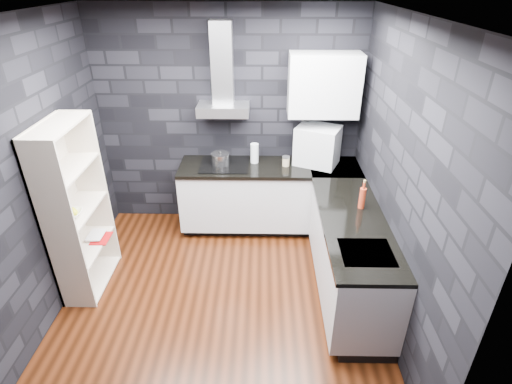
{
  "coord_description": "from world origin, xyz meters",
  "views": [
    {
      "loc": [
        0.42,
        -3.11,
        2.97
      ],
      "look_at": [
        0.35,
        0.45,
        1.0
      ],
      "focal_mm": 28.0,
      "sensor_mm": 36.0,
      "label": 1
    }
  ],
  "objects_px": {
    "glass_vase": "(254,153)",
    "bookshelf": "(77,211)",
    "appliance_garage": "(317,146)",
    "pot": "(220,159)",
    "utensil_crock": "(296,159)",
    "fruit_bowl": "(71,214)",
    "storage_jar": "(286,162)",
    "red_bottle": "(362,198)"
  },
  "relations": [
    {
      "from": "glass_vase",
      "to": "bookshelf",
      "type": "relative_size",
      "value": 0.13
    },
    {
      "from": "appliance_garage",
      "to": "bookshelf",
      "type": "distance_m",
      "value": 2.76
    },
    {
      "from": "pot",
      "to": "appliance_garage",
      "type": "xyz_separation_m",
      "value": [
        1.17,
        0.07,
        0.15
      ]
    },
    {
      "from": "glass_vase",
      "to": "utensil_crock",
      "type": "xyz_separation_m",
      "value": [
        0.51,
        -0.03,
        -0.06
      ]
    },
    {
      "from": "appliance_garage",
      "to": "utensil_crock",
      "type": "bearing_deg",
      "value": -154.13
    },
    {
      "from": "fruit_bowl",
      "to": "utensil_crock",
      "type": "bearing_deg",
      "value": 29.43
    },
    {
      "from": "storage_jar",
      "to": "bookshelf",
      "type": "distance_m",
      "value": 2.38
    },
    {
      "from": "pot",
      "to": "storage_jar",
      "type": "xyz_separation_m",
      "value": [
        0.79,
        -0.0,
        -0.02
      ]
    },
    {
      "from": "red_bottle",
      "to": "bookshelf",
      "type": "distance_m",
      "value": 2.83
    },
    {
      "from": "storage_jar",
      "to": "red_bottle",
      "type": "distance_m",
      "value": 1.21
    },
    {
      "from": "utensil_crock",
      "to": "appliance_garage",
      "type": "distance_m",
      "value": 0.3
    },
    {
      "from": "utensil_crock",
      "to": "appliance_garage",
      "type": "height_order",
      "value": "appliance_garage"
    },
    {
      "from": "pot",
      "to": "glass_vase",
      "type": "relative_size",
      "value": 0.88
    },
    {
      "from": "glass_vase",
      "to": "fruit_bowl",
      "type": "distance_m",
      "value": 2.16
    },
    {
      "from": "pot",
      "to": "utensil_crock",
      "type": "distance_m",
      "value": 0.92
    },
    {
      "from": "red_bottle",
      "to": "pot",
      "type": "bearing_deg",
      "value": 146.89
    },
    {
      "from": "utensil_crock",
      "to": "glass_vase",
      "type": "bearing_deg",
      "value": 177.0
    },
    {
      "from": "red_bottle",
      "to": "fruit_bowl",
      "type": "distance_m",
      "value": 2.83
    },
    {
      "from": "storage_jar",
      "to": "appliance_garage",
      "type": "bearing_deg",
      "value": 11.06
    },
    {
      "from": "red_bottle",
      "to": "bookshelf",
      "type": "xyz_separation_m",
      "value": [
        -2.82,
        -0.11,
        -0.11
      ]
    },
    {
      "from": "utensil_crock",
      "to": "storage_jar",
      "type": "bearing_deg",
      "value": -152.87
    },
    {
      "from": "glass_vase",
      "to": "bookshelf",
      "type": "bearing_deg",
      "value": -145.84
    },
    {
      "from": "bookshelf",
      "to": "storage_jar",
      "type": "bearing_deg",
      "value": 6.88
    },
    {
      "from": "storage_jar",
      "to": "utensil_crock",
      "type": "xyz_separation_m",
      "value": [
        0.13,
        0.06,
        0.01
      ]
    },
    {
      "from": "bookshelf",
      "to": "pot",
      "type": "bearing_deg",
      "value": 19.22
    },
    {
      "from": "bookshelf",
      "to": "fruit_bowl",
      "type": "xyz_separation_m",
      "value": [
        0.0,
        -0.12,
        0.04
      ]
    },
    {
      "from": "utensil_crock",
      "to": "fruit_bowl",
      "type": "xyz_separation_m",
      "value": [
        -2.24,
        -1.27,
        -0.02
      ]
    },
    {
      "from": "appliance_garage",
      "to": "bookshelf",
      "type": "height_order",
      "value": "bookshelf"
    },
    {
      "from": "red_bottle",
      "to": "appliance_garage",
      "type": "bearing_deg",
      "value": 107.5
    },
    {
      "from": "pot",
      "to": "bookshelf",
      "type": "bearing_deg",
      "value": -140.53
    },
    {
      "from": "appliance_garage",
      "to": "storage_jar",
      "type": "bearing_deg",
      "value": -145.07
    },
    {
      "from": "utensil_crock",
      "to": "bookshelf",
      "type": "height_order",
      "value": "bookshelf"
    },
    {
      "from": "glass_vase",
      "to": "appliance_garage",
      "type": "relative_size",
      "value": 0.49
    },
    {
      "from": "storage_jar",
      "to": "bookshelf",
      "type": "height_order",
      "value": "bookshelf"
    },
    {
      "from": "pot",
      "to": "glass_vase",
      "type": "distance_m",
      "value": 0.42
    },
    {
      "from": "fruit_bowl",
      "to": "appliance_garage",
      "type": "bearing_deg",
      "value": 27.07
    },
    {
      "from": "appliance_garage",
      "to": "fruit_bowl",
      "type": "distance_m",
      "value": 2.81
    },
    {
      "from": "pot",
      "to": "fruit_bowl",
      "type": "distance_m",
      "value": 1.79
    },
    {
      "from": "appliance_garage",
      "to": "fruit_bowl",
      "type": "bearing_deg",
      "value": -129.06
    },
    {
      "from": "pot",
      "to": "red_bottle",
      "type": "xyz_separation_m",
      "value": [
        1.5,
        -0.98,
        0.03
      ]
    },
    {
      "from": "storage_jar",
      "to": "fruit_bowl",
      "type": "distance_m",
      "value": 2.43
    },
    {
      "from": "utensil_crock",
      "to": "appliance_garage",
      "type": "relative_size",
      "value": 0.24
    }
  ]
}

